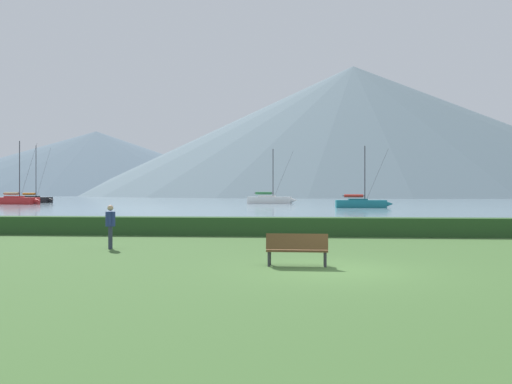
# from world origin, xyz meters

# --- Properties ---
(ground_plane) EXTENTS (1000.00, 1000.00, 0.00)m
(ground_plane) POSITION_xyz_m (0.00, 0.00, 0.00)
(ground_plane) COLOR #3D602D
(harbor_water) EXTENTS (320.00, 246.00, 0.00)m
(harbor_water) POSITION_xyz_m (0.00, 137.00, 0.00)
(harbor_water) COLOR gray
(harbor_water) RESTS_ON ground_plane
(hedge_line) EXTENTS (80.00, 1.20, 0.89)m
(hedge_line) POSITION_xyz_m (0.00, 11.00, 0.45)
(hedge_line) COLOR #284C23
(hedge_line) RESTS_ON ground_plane
(sailboat_slip_1) EXTENTS (8.99, 4.11, 10.93)m
(sailboat_slip_1) POSITION_xyz_m (-48.90, 71.10, 0.73)
(sailboat_slip_1) COLOR red
(sailboat_slip_1) RESTS_ON harbor_water
(sailboat_slip_2) EXTENTS (7.64, 2.27, 8.31)m
(sailboat_slip_2) POSITION_xyz_m (7.85, 55.55, 0.63)
(sailboat_slip_2) COLOR #19707A
(sailboat_slip_2) RESTS_ON harbor_water
(sailboat_slip_4) EXTENTS (9.25, 3.82, 9.97)m
(sailboat_slip_4) POSITION_xyz_m (-5.56, 79.42, 0.74)
(sailboat_slip_4) COLOR white
(sailboat_slip_4) RESTS_ON harbor_water
(sailboat_slip_5) EXTENTS (8.44, 3.72, 11.26)m
(sailboat_slip_5) POSITION_xyz_m (-52.38, 83.43, 0.70)
(sailboat_slip_5) COLOR black
(sailboat_slip_5) RESTS_ON harbor_water
(park_bench_near_path) EXTENTS (1.78, 0.52, 0.95)m
(park_bench_near_path) POSITION_xyz_m (-0.94, 0.61, 0.53)
(park_bench_near_path) COLOR brown
(park_bench_near_path) RESTS_ON ground_plane
(person_seated_viewer) EXTENTS (0.36, 0.55, 1.65)m
(person_seated_viewer) POSITION_xyz_m (-7.91, 4.63, 0.97)
(person_seated_viewer) COLOR #2D3347
(person_seated_viewer) RESTS_ON ground_plane
(distant_hill_west_ridge) EXTENTS (274.24, 274.24, 46.98)m
(distant_hill_west_ridge) POSITION_xyz_m (-147.90, 355.97, 23.49)
(distant_hill_west_ridge) COLOR #4C6070
(distant_hill_west_ridge) RESTS_ON ground_plane
(distant_hill_central_peak) EXTENTS (332.49, 332.49, 81.37)m
(distant_hill_central_peak) POSITION_xyz_m (35.42, 313.32, 40.69)
(distant_hill_central_peak) COLOR slate
(distant_hill_central_peak) RESTS_ON ground_plane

